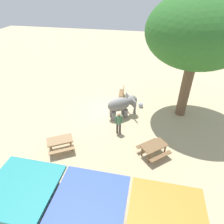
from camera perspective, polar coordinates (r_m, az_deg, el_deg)
ground_plane at (r=15.78m, az=-0.35°, el=0.50°), size 60.00×60.00×0.00m
elephant at (r=14.55m, az=2.89°, el=2.19°), size 2.26×2.09×1.65m
person_handler at (r=12.95m, az=1.99°, el=-2.85°), size 0.50×0.32×1.62m
shade_tree_main at (r=14.04m, az=23.94°, el=20.47°), size 6.62×6.07×8.45m
wooden_bench at (r=17.37m, az=3.00°, el=5.63°), size 0.55×1.43×0.88m
picnic_table_near at (r=11.88m, az=12.08°, el=-10.13°), size 2.10×2.10×0.78m
picnic_table_far at (r=12.38m, az=-14.88°, el=-8.43°), size 2.04×2.04×0.78m
market_stall_blue at (r=8.52m, az=-5.98°, el=-29.09°), size 2.50×2.50×2.52m
market_stall_teal at (r=9.35m, az=-22.93°, el=-24.28°), size 2.50×2.50×2.52m
feed_bucket at (r=16.31m, az=8.38°, el=1.97°), size 0.36×0.36×0.32m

